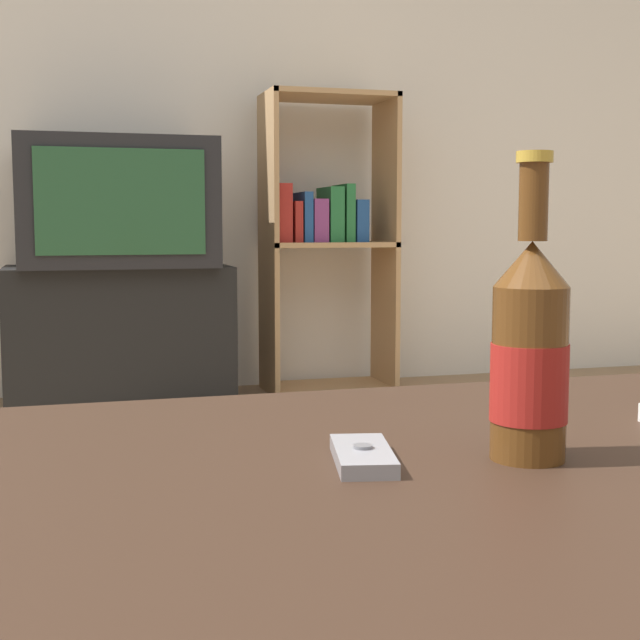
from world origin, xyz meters
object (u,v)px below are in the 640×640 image
at_px(bookshelf, 324,235).
at_px(beer_bottle, 530,353).
at_px(tv_stand, 120,336).
at_px(cell_phone, 358,456).
at_px(television, 116,204).

distance_m(bookshelf, beer_bottle, 2.81).
height_order(tv_stand, cell_phone, tv_stand).
bearing_deg(beer_bottle, television, 94.53).
relative_size(television, beer_bottle, 2.47).
bearing_deg(cell_phone, beer_bottle, 1.99).
bearing_deg(tv_stand, beer_bottle, -85.48).
bearing_deg(beer_bottle, cell_phone, 170.11).
bearing_deg(television, tv_stand, 90.00).
bearing_deg(beer_bottle, bookshelf, 77.44).
bearing_deg(bookshelf, beer_bottle, -102.56).
relative_size(bookshelf, cell_phone, 9.87).
height_order(tv_stand, bookshelf, bookshelf).
distance_m(television, bookshelf, 0.83).
height_order(television, bookshelf, bookshelf).
xyz_separation_m(tv_stand, beer_bottle, (0.21, -2.65, 0.30)).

